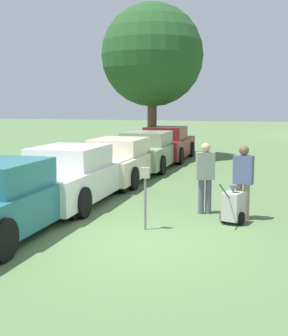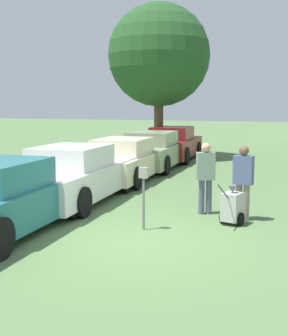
{
  "view_description": "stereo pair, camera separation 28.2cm",
  "coord_description": "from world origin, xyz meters",
  "px_view_note": "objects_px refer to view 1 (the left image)",
  "views": [
    {
      "loc": [
        2.75,
        -8.02,
        2.58
      ],
      "look_at": [
        -0.42,
        2.13,
        1.1
      ],
      "focal_mm": 50.0,
      "sensor_mm": 36.0,
      "label": 1
    },
    {
      "loc": [
        3.02,
        -7.93,
        2.58
      ],
      "look_at": [
        -0.42,
        2.13,
        1.1
      ],
      "focal_mm": 50.0,
      "sensor_mm": 36.0,
      "label": 2
    }
  ],
  "objects_px": {
    "parked_car_cream": "(121,161)",
    "parked_car_white": "(73,176)",
    "parking_meter": "(145,186)",
    "parked_car_sage": "(148,151)",
    "equipment_cart": "(233,206)",
    "parked_car_maroon": "(166,145)",
    "parked_car_teal": "(2,200)",
    "person_worker": "(205,174)",
    "person_supervisor": "(243,178)"
  },
  "relations": [
    {
      "from": "parked_car_teal",
      "to": "parked_car_maroon",
      "type": "xyz_separation_m",
      "value": [
        -0.0,
        12.82,
        0.02
      ]
    },
    {
      "from": "parked_car_sage",
      "to": "parking_meter",
      "type": "distance_m",
      "value": 9.11
    },
    {
      "from": "parked_car_cream",
      "to": "equipment_cart",
      "type": "bearing_deg",
      "value": -49.77
    },
    {
      "from": "parked_car_cream",
      "to": "person_worker",
      "type": "relative_size",
      "value": 3.0
    },
    {
      "from": "parked_car_teal",
      "to": "parked_car_maroon",
      "type": "bearing_deg",
      "value": 87.48
    },
    {
      "from": "parked_car_cream",
      "to": "parked_car_maroon",
      "type": "height_order",
      "value": "parked_car_maroon"
    },
    {
      "from": "parking_meter",
      "to": "person_worker",
      "type": "relative_size",
      "value": 0.77
    },
    {
      "from": "parked_car_maroon",
      "to": "person_supervisor",
      "type": "distance_m",
      "value": 11.08
    },
    {
      "from": "parked_car_sage",
      "to": "person_worker",
      "type": "bearing_deg",
      "value": -65.81
    },
    {
      "from": "equipment_cart",
      "to": "parked_car_maroon",
      "type": "bearing_deg",
      "value": 126.64
    },
    {
      "from": "parked_car_cream",
      "to": "parking_meter",
      "type": "xyz_separation_m",
      "value": [
        2.58,
        -5.59,
        0.24
      ]
    },
    {
      "from": "parked_car_white",
      "to": "person_worker",
      "type": "bearing_deg",
      "value": -6.04
    },
    {
      "from": "parked_car_teal",
      "to": "parked_car_white",
      "type": "height_order",
      "value": "parked_car_white"
    },
    {
      "from": "parked_car_white",
      "to": "parking_meter",
      "type": "bearing_deg",
      "value": -40.0
    },
    {
      "from": "parked_car_sage",
      "to": "equipment_cart",
      "type": "xyz_separation_m",
      "value": [
        4.24,
        -7.73,
        -0.3
      ]
    },
    {
      "from": "person_worker",
      "to": "person_supervisor",
      "type": "xyz_separation_m",
      "value": [
        0.9,
        -0.3,
        -0.01
      ]
    },
    {
      "from": "parked_car_sage",
      "to": "equipment_cart",
      "type": "distance_m",
      "value": 8.82
    },
    {
      "from": "parking_meter",
      "to": "equipment_cart",
      "type": "relative_size",
      "value": 1.29
    },
    {
      "from": "person_supervisor",
      "to": "parking_meter",
      "type": "bearing_deg",
      "value": 48.42
    },
    {
      "from": "parked_car_teal",
      "to": "parked_car_cream",
      "type": "height_order",
      "value": "parked_car_teal"
    },
    {
      "from": "person_worker",
      "to": "parked_car_teal",
      "type": "bearing_deg",
      "value": 19.39
    },
    {
      "from": "parking_meter",
      "to": "parked_car_cream",
      "type": "bearing_deg",
      "value": 114.81
    },
    {
      "from": "parked_car_cream",
      "to": "parked_car_white",
      "type": "bearing_deg",
      "value": -92.52
    },
    {
      "from": "parking_meter",
      "to": "person_worker",
      "type": "xyz_separation_m",
      "value": [
        0.92,
        1.77,
        0.04
      ]
    },
    {
      "from": "parking_meter",
      "to": "equipment_cart",
      "type": "height_order",
      "value": "parking_meter"
    },
    {
      "from": "parked_car_cream",
      "to": "person_supervisor",
      "type": "distance_m",
      "value": 6.04
    },
    {
      "from": "parked_car_maroon",
      "to": "person_supervisor",
      "type": "bearing_deg",
      "value": -69.1
    },
    {
      "from": "parked_car_sage",
      "to": "person_supervisor",
      "type": "bearing_deg",
      "value": -61.3
    },
    {
      "from": "parked_car_teal",
      "to": "person_supervisor",
      "type": "height_order",
      "value": "person_supervisor"
    },
    {
      "from": "parked_car_cream",
      "to": "person_supervisor",
      "type": "height_order",
      "value": "person_supervisor"
    },
    {
      "from": "parking_meter",
      "to": "parked_car_maroon",
      "type": "bearing_deg",
      "value": 102.53
    },
    {
      "from": "person_worker",
      "to": "parked_car_white",
      "type": "bearing_deg",
      "value": -24.24
    },
    {
      "from": "parked_car_teal",
      "to": "parked_car_white",
      "type": "xyz_separation_m",
      "value": [
        0.0,
        3.17,
        0.0
      ]
    },
    {
      "from": "parked_car_white",
      "to": "parked_car_sage",
      "type": "bearing_deg",
      "value": 87.48
    },
    {
      "from": "parked_car_teal",
      "to": "person_worker",
      "type": "distance_m",
      "value": 4.59
    },
    {
      "from": "parked_car_sage",
      "to": "person_worker",
      "type": "distance_m",
      "value": 7.8
    },
    {
      "from": "parked_car_cream",
      "to": "parked_car_sage",
      "type": "xyz_separation_m",
      "value": [
        -0.0,
        3.14,
        0.02
      ]
    },
    {
      "from": "person_worker",
      "to": "person_supervisor",
      "type": "relative_size",
      "value": 1.01
    },
    {
      "from": "parked_car_cream",
      "to": "equipment_cart",
      "type": "distance_m",
      "value": 6.25
    },
    {
      "from": "parked_car_maroon",
      "to": "equipment_cart",
      "type": "height_order",
      "value": "parked_car_maroon"
    },
    {
      "from": "parked_car_maroon",
      "to": "parking_meter",
      "type": "height_order",
      "value": "parked_car_maroon"
    },
    {
      "from": "parked_car_cream",
      "to": "person_worker",
      "type": "height_order",
      "value": "person_worker"
    },
    {
      "from": "parked_car_cream",
      "to": "parked_car_sage",
      "type": "relative_size",
      "value": 0.98
    },
    {
      "from": "parked_car_teal",
      "to": "person_worker",
      "type": "xyz_separation_m",
      "value": [
        3.5,
        2.95,
        0.26
      ]
    },
    {
      "from": "parked_car_cream",
      "to": "person_supervisor",
      "type": "relative_size",
      "value": 3.03
    },
    {
      "from": "parked_car_sage",
      "to": "parked_car_cream",
      "type": "bearing_deg",
      "value": -92.51
    },
    {
      "from": "parked_car_teal",
      "to": "parking_meter",
      "type": "bearing_deg",
      "value": 22.1
    },
    {
      "from": "parked_car_sage",
      "to": "person_worker",
      "type": "relative_size",
      "value": 3.07
    },
    {
      "from": "parked_car_maroon",
      "to": "parking_meter",
      "type": "distance_m",
      "value": 11.92
    },
    {
      "from": "parked_car_teal",
      "to": "person_supervisor",
      "type": "bearing_deg",
      "value": 28.54
    }
  ]
}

